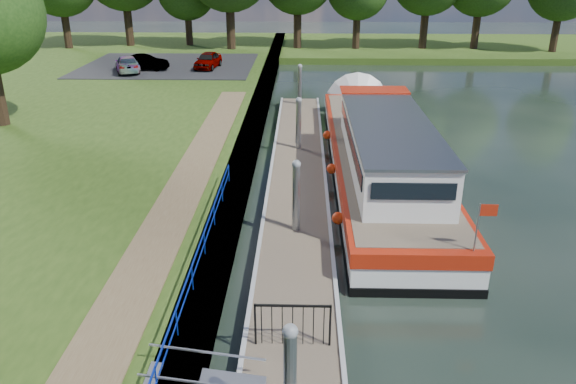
{
  "coord_description": "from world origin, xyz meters",
  "views": [
    {
      "loc": [
        0.18,
        -9.0,
        9.15
      ],
      "look_at": [
        -0.3,
        9.45,
        1.4
      ],
      "focal_mm": 35.0,
      "sensor_mm": 36.0,
      "label": 1
    }
  ],
  "objects_px": {
    "pontoon": "(297,186)",
    "barge": "(377,149)",
    "car_a": "(208,60)",
    "car_b": "(145,62)",
    "car_c": "(127,64)"
  },
  "relations": [
    {
      "from": "car_a",
      "to": "pontoon",
      "type": "bearing_deg",
      "value": -64.36
    },
    {
      "from": "pontoon",
      "to": "car_a",
      "type": "height_order",
      "value": "car_a"
    },
    {
      "from": "pontoon",
      "to": "car_c",
      "type": "xyz_separation_m",
      "value": [
        -13.5,
        21.74,
        1.27
      ]
    },
    {
      "from": "barge",
      "to": "car_c",
      "type": "relative_size",
      "value": 4.95
    },
    {
      "from": "barge",
      "to": "car_c",
      "type": "distance_m",
      "value": 25.87
    },
    {
      "from": "car_b",
      "to": "pontoon",
      "type": "bearing_deg",
      "value": -151.89
    },
    {
      "from": "car_b",
      "to": "car_c",
      "type": "height_order",
      "value": "car_c"
    },
    {
      "from": "car_b",
      "to": "barge",
      "type": "bearing_deg",
      "value": -142.35
    },
    {
      "from": "pontoon",
      "to": "car_b",
      "type": "height_order",
      "value": "car_b"
    },
    {
      "from": "pontoon",
      "to": "barge",
      "type": "height_order",
      "value": "barge"
    },
    {
      "from": "pontoon",
      "to": "car_a",
      "type": "relative_size",
      "value": 7.91
    },
    {
      "from": "car_a",
      "to": "car_b",
      "type": "xyz_separation_m",
      "value": [
        -4.88,
        -0.97,
        -0.04
      ]
    },
    {
      "from": "car_a",
      "to": "car_c",
      "type": "xyz_separation_m",
      "value": [
        -6.02,
        -1.79,
        -0.03
      ]
    },
    {
      "from": "pontoon",
      "to": "barge",
      "type": "bearing_deg",
      "value": 32.85
    },
    {
      "from": "car_a",
      "to": "car_b",
      "type": "distance_m",
      "value": 4.97
    }
  ]
}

